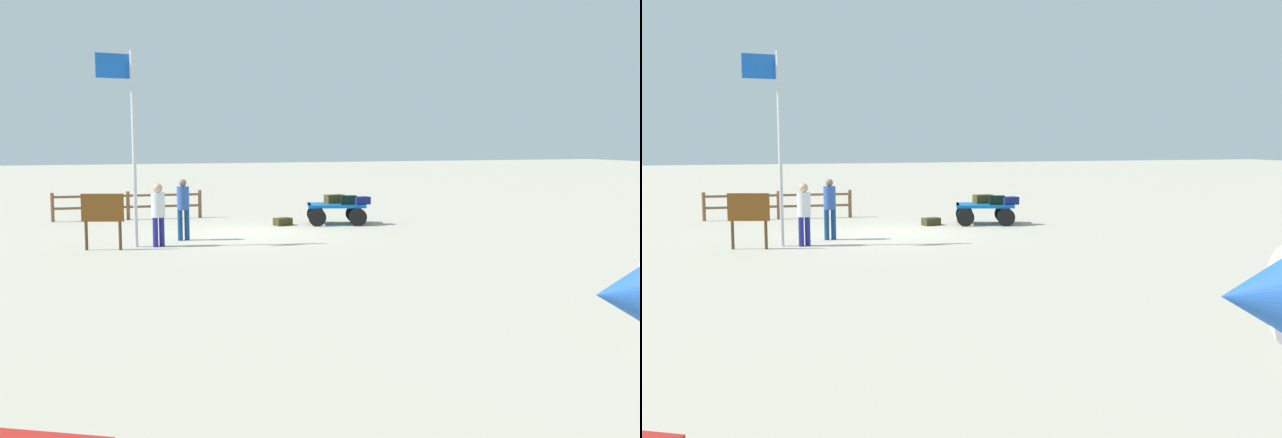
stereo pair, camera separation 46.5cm
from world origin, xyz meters
TOP-DOWN VIEW (x-y plane):
  - ground_plane at (0.00, 0.00)m, footprint 120.00×120.00m
  - luggage_cart at (-3.47, -1.29)m, footprint 2.19×1.81m
  - suitcase_tan at (-3.53, -1.59)m, footprint 0.66×0.43m
  - suitcase_navy at (-4.19, -0.84)m, footprint 0.60×0.46m
  - suitcase_grey at (-3.78, -0.90)m, footprint 0.55×0.38m
  - suitcase_dark at (-1.71, -1.50)m, footprint 0.62×0.50m
  - worker_lead at (1.89, 1.03)m, footprint 0.40×0.40m
  - worker_trailing at (2.70, 2.06)m, footprint 0.48×0.48m
  - flagpole at (3.38, 1.92)m, footprint 0.96×0.20m
  - signboard at (4.11, 2.23)m, footprint 1.04×0.37m
  - wooden_fence at (2.92, -4.89)m, footprint 5.10×0.34m

SIDE VIEW (x-z plane):
  - ground_plane at x=0.00m, z-range 0.00..0.00m
  - suitcase_dark at x=-1.71m, z-range 0.00..0.24m
  - luggage_cart at x=-3.47m, z-range 0.15..0.83m
  - wooden_fence at x=2.92m, z-range 0.09..1.08m
  - suitcase_navy at x=-4.19m, z-range 0.68..0.93m
  - suitcase_tan at x=-3.53m, z-range 0.68..0.96m
  - suitcase_grey at x=-3.78m, z-range 0.68..0.97m
  - signboard at x=4.11m, z-range 0.24..1.69m
  - worker_trailing at x=2.70m, z-range 0.15..1.81m
  - worker_lead at x=1.89m, z-range 0.14..1.86m
  - flagpole at x=3.38m, z-range 0.52..5.61m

